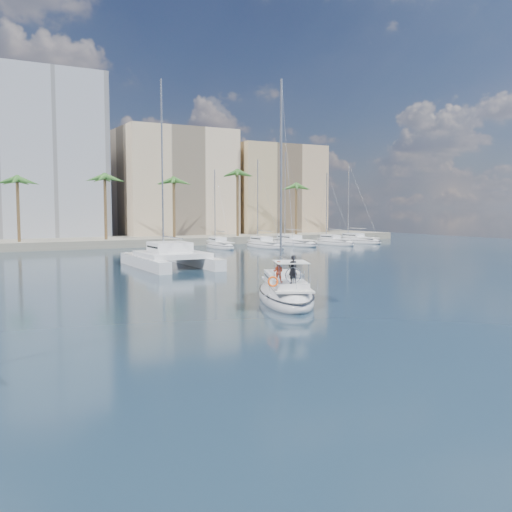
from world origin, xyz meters
TOP-DOWN VIEW (x-y plane):
  - ground at (0.00, 0.00)m, footprint 160.00×160.00m
  - quay at (0.00, 61.00)m, footprint 120.00×14.00m
  - building_beige at (22.00, 70.00)m, footprint 20.00×14.00m
  - building_tan_right at (42.00, 68.00)m, footprint 18.00×12.00m
  - palm_centre at (0.00, 57.00)m, footprint 3.60×3.60m
  - palm_right at (34.00, 57.00)m, footprint 3.60×3.60m
  - main_sloop at (2.65, 1.81)m, footprint 7.10×10.61m
  - catamaran at (3.91, 25.30)m, footprint 6.95×13.31m
  - seagull at (0.53, 0.25)m, footprint 1.07×0.46m
  - moored_yacht_a at (20.00, 47.00)m, footprint 3.37×9.52m
  - moored_yacht_b at (26.50, 45.00)m, footprint 3.32×10.83m
  - moored_yacht_c at (33.00, 47.00)m, footprint 3.98×12.33m
  - moored_yacht_d at (39.50, 45.00)m, footprint 3.52×9.55m
  - moored_yacht_e at (46.00, 47.00)m, footprint 4.61×11.11m

SIDE VIEW (x-z plane):
  - ground at x=0.00m, z-range 0.00..0.00m
  - moored_yacht_a at x=20.00m, z-range -5.95..5.95m
  - moored_yacht_b at x=26.50m, z-range -6.86..6.86m
  - moored_yacht_c at x=33.00m, z-range -7.77..7.77m
  - moored_yacht_d at x=39.50m, z-range -5.95..5.95m
  - moored_yacht_e at x=46.00m, z-range -6.86..6.86m
  - main_sloop at x=2.65m, z-range -7.06..8.05m
  - quay at x=0.00m, z-range 0.00..1.20m
  - seagull at x=0.53m, z-range 0.63..0.83m
  - catamaran at x=3.91m, z-range -8.33..10.67m
  - building_tan_right at x=42.00m, z-range 0.00..18.00m
  - building_beige at x=22.00m, z-range 0.00..20.00m
  - palm_centre at x=0.00m, z-range 4.13..16.43m
  - palm_right at x=34.00m, z-range 4.13..16.43m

